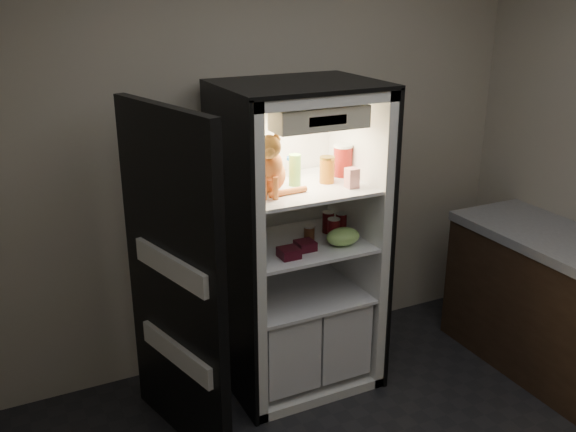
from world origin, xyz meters
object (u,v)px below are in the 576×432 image
Objects in this scene: salsa_jar at (327,170)px; soda_can_b at (341,223)px; soda_can_a at (328,222)px; refrigerator at (296,261)px; parmesan_shaker at (295,170)px; tabby_cat at (268,168)px; cream_carton at (352,178)px; berry_box_left at (289,253)px; pepper_jar at (343,160)px; grape_bag at (343,237)px; mayo_tub at (294,167)px; soda_can_c at (334,230)px; condiment_jar at (309,233)px; berry_box_right at (305,245)px.

salsa_jar reaches higher than soda_can_b.
soda_can_a reaches higher than soda_can_b.
refrigerator is 10.38× the size of parmesan_shaker.
tabby_cat is (-0.23, -0.12, 0.64)m from refrigerator.
cream_carton is 1.03× the size of berry_box_left.
grape_bag is at bearing -117.82° from pepper_jar.
refrigerator is 12.06× the size of salsa_jar.
mayo_tub is (0.05, 0.13, 0.56)m from refrigerator.
tabby_cat is at bearing -165.24° from soda_can_a.
soda_can_a is at bearing 0.59° from refrigerator.
parmesan_shaker is (-0.03, -0.04, 0.59)m from refrigerator.
soda_can_c is (-0.05, 0.10, -0.34)m from cream_carton.
soda_can_b is (0.13, 0.04, -0.37)m from salsa_jar.
condiment_jar is at bearing 32.80° from tabby_cat.
mayo_tub is at bearing 61.71° from tabby_cat.
cream_carton is (0.47, -0.11, -0.09)m from tabby_cat.
soda_can_a is at bearing 31.96° from berry_box_left.
pepper_jar is at bearing 0.41° from refrigerator.
pepper_jar is (0.32, 0.00, 0.59)m from refrigerator.
soda_can_a reaches higher than berry_box_left.
soda_can_c reaches higher than berry_box_right.
parmesan_shaker is 1.44× the size of soda_can_b.
grape_bag is at bearing -65.82° from mayo_tub.
soda_can_c is 1.56× the size of condiment_jar.
tabby_cat is at bearing -152.85° from refrigerator.
tabby_cat is at bearing -159.70° from parmesan_shaker.
soda_can_b is at bearing 24.09° from berry_box_right.
tabby_cat is 0.38m from mayo_tub.
parmesan_shaker reaches higher than condiment_jar.
tabby_cat is 3.51× the size of berry_box_left.
cream_carton reaches higher than berry_box_right.
parmesan_shaker is 0.41m from condiment_jar.
parmesan_shaker is 0.19m from salsa_jar.
parmesan_shaker is at bearing 146.04° from cream_carton.
parmesan_shaker is 0.88× the size of grape_bag.
refrigerator is at bearing 145.20° from soda_can_c.
condiment_jar is 0.43× the size of grape_bag.
parmesan_shaker is 0.44m from soda_can_c.
berry_box_right is (-0.23, 0.03, -0.03)m from grape_bag.
refrigerator reaches higher than berry_box_left.
condiment_jar reaches higher than berry_box_right.
soda_can_c is 0.15m from condiment_jar.
condiment_jar is at bearing 53.88° from berry_box_right.
tabby_cat is 0.68m from soda_can_b.
pepper_jar is at bearing -24.93° from mayo_tub.
soda_can_a is (0.22, 0.00, 0.22)m from refrigerator.
soda_can_a is at bearing 35.18° from tabby_cat.
parmesan_shaker is 0.45m from soda_can_a.
soda_can_c reaches higher than grape_bag.
refrigerator is 0.25m from berry_box_right.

